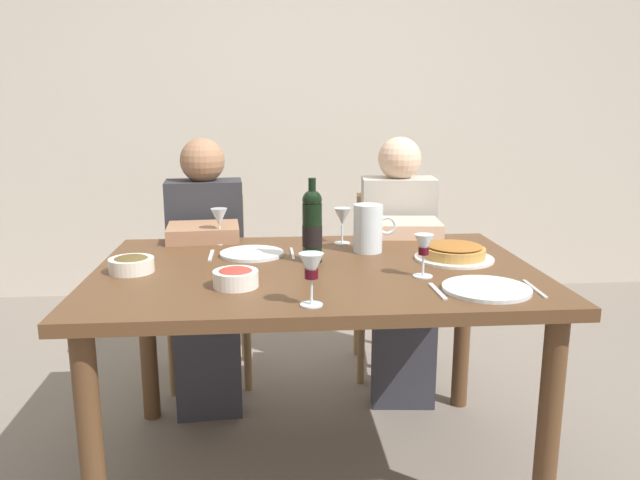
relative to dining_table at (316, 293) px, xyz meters
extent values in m
plane|color=slate|center=(0.00, 0.00, -0.67)|extent=(8.00, 8.00, 0.00)
cube|color=beige|center=(0.00, 2.23, 0.73)|extent=(8.00, 0.10, 2.80)
cube|color=brown|center=(0.00, 0.00, 0.07)|extent=(1.50, 1.00, 0.04)
cylinder|color=brown|center=(-0.67, -0.42, -0.31)|extent=(0.07, 0.07, 0.72)
cylinder|color=brown|center=(0.67, -0.42, -0.31)|extent=(0.07, 0.07, 0.72)
cylinder|color=brown|center=(-0.67, 0.42, -0.31)|extent=(0.07, 0.07, 0.72)
cylinder|color=brown|center=(0.67, 0.42, -0.31)|extent=(0.07, 0.07, 0.72)
cylinder|color=black|center=(-0.01, 0.08, 0.20)|extent=(0.07, 0.07, 0.21)
sphere|color=black|center=(-0.01, 0.08, 0.31)|extent=(0.07, 0.07, 0.07)
cylinder|color=black|center=(-0.01, 0.08, 0.36)|extent=(0.03, 0.03, 0.07)
cylinder|color=black|center=(-0.01, 0.08, 0.19)|extent=(0.07, 0.07, 0.07)
cylinder|color=silver|center=(0.21, 0.21, 0.18)|extent=(0.11, 0.11, 0.18)
cylinder|color=silver|center=(0.21, 0.21, 0.15)|extent=(0.10, 0.10, 0.11)
torus|color=silver|center=(0.29, 0.21, 0.19)|extent=(0.07, 0.01, 0.07)
cylinder|color=white|center=(0.50, 0.06, 0.10)|extent=(0.28, 0.28, 0.01)
cylinder|color=#C18E47|center=(0.50, 0.06, 0.12)|extent=(0.22, 0.22, 0.03)
ellipsoid|color=#9E6028|center=(0.50, 0.06, 0.14)|extent=(0.20, 0.20, 0.02)
cylinder|color=white|center=(-0.26, -0.21, 0.12)|extent=(0.14, 0.14, 0.05)
ellipsoid|color=#B2382D|center=(-0.26, -0.21, 0.14)|extent=(0.11, 0.11, 0.04)
cylinder|color=silver|center=(-0.62, -0.01, 0.12)|extent=(0.15, 0.15, 0.05)
ellipsoid|color=brown|center=(-0.62, -0.01, 0.13)|extent=(0.12, 0.12, 0.03)
cylinder|color=silver|center=(0.34, -0.15, 0.09)|extent=(0.06, 0.06, 0.00)
cylinder|color=silver|center=(0.34, -0.15, 0.13)|extent=(0.01, 0.01, 0.07)
cone|color=silver|center=(0.34, -0.15, 0.20)|extent=(0.06, 0.06, 0.07)
cylinder|color=#470A14|center=(0.34, -0.15, 0.18)|extent=(0.03, 0.03, 0.02)
cylinder|color=silver|center=(-0.35, 0.39, 0.09)|extent=(0.06, 0.06, 0.00)
cylinder|color=silver|center=(-0.35, 0.39, 0.13)|extent=(0.01, 0.01, 0.07)
cone|color=silver|center=(-0.35, 0.39, 0.20)|extent=(0.07, 0.07, 0.07)
cylinder|color=silver|center=(0.13, 0.36, 0.09)|extent=(0.06, 0.06, 0.00)
cylinder|color=silver|center=(0.13, 0.36, 0.13)|extent=(0.01, 0.01, 0.07)
cone|color=silver|center=(0.13, 0.36, 0.20)|extent=(0.07, 0.07, 0.07)
cylinder|color=silver|center=(-0.04, -0.40, 0.09)|extent=(0.06, 0.06, 0.00)
cylinder|color=silver|center=(-0.04, -0.40, 0.13)|extent=(0.01, 0.01, 0.07)
cone|color=silver|center=(-0.04, -0.40, 0.20)|extent=(0.07, 0.07, 0.07)
cylinder|color=#470A14|center=(-0.04, -0.40, 0.18)|extent=(0.04, 0.04, 0.03)
cylinder|color=silver|center=(-0.22, 0.19, 0.10)|extent=(0.24, 0.24, 0.01)
cylinder|color=silver|center=(0.49, -0.31, 0.10)|extent=(0.27, 0.27, 0.01)
cube|color=silver|center=(-0.37, 0.19, 0.09)|extent=(0.02, 0.16, 0.00)
cube|color=silver|center=(-0.07, 0.19, 0.09)|extent=(0.01, 0.18, 0.00)
cube|color=silver|center=(0.64, -0.31, 0.09)|extent=(0.02, 0.18, 0.00)
cube|color=silver|center=(0.34, -0.31, 0.09)|extent=(0.02, 0.16, 0.00)
cube|color=#9E7A51|center=(-0.45, 0.80, -0.21)|extent=(0.43, 0.43, 0.02)
cube|color=#9E7A51|center=(-0.46, 0.98, 0.00)|extent=(0.36, 0.06, 0.40)
cylinder|color=#9E7A51|center=(-0.61, 0.61, -0.44)|extent=(0.04, 0.04, 0.45)
cylinder|color=#9E7A51|center=(-0.27, 0.64, -0.44)|extent=(0.04, 0.04, 0.45)
cylinder|color=#9E7A51|center=(-0.63, 0.95, -0.44)|extent=(0.04, 0.04, 0.45)
cylinder|color=#9E7A51|center=(-0.29, 0.98, -0.44)|extent=(0.04, 0.04, 0.45)
cube|color=#2D2D33|center=(-0.45, 0.76, 0.05)|extent=(0.35, 0.23, 0.50)
sphere|color=#9E7051|center=(-0.45, 0.76, 0.39)|extent=(0.20, 0.20, 0.20)
cube|color=#33333D|center=(-0.44, 0.57, -0.20)|extent=(0.33, 0.40, 0.14)
cube|color=#33333D|center=(-0.42, 0.42, -0.47)|extent=(0.28, 0.14, 0.40)
cube|color=#9E7051|center=(-0.43, 0.48, 0.12)|extent=(0.31, 0.26, 0.06)
cube|color=#9E7A51|center=(0.45, 0.82, -0.21)|extent=(0.43, 0.43, 0.02)
cube|color=#9E7A51|center=(0.47, 1.01, 0.00)|extent=(0.36, 0.06, 0.40)
cylinder|color=#9E7A51|center=(0.27, 0.67, -0.44)|extent=(0.04, 0.04, 0.45)
cylinder|color=#9E7A51|center=(0.60, 0.64, -0.44)|extent=(0.04, 0.04, 0.45)
cylinder|color=#9E7A51|center=(0.30, 1.01, -0.44)|extent=(0.04, 0.04, 0.45)
cylinder|color=#9E7A51|center=(0.63, 0.98, -0.44)|extent=(0.04, 0.04, 0.45)
cube|color=#B7B2A8|center=(0.45, 0.78, 0.05)|extent=(0.36, 0.23, 0.50)
sphere|color=beige|center=(0.45, 0.78, 0.39)|extent=(0.20, 0.20, 0.20)
cube|color=#33333D|center=(0.43, 0.59, -0.20)|extent=(0.34, 0.41, 0.14)
cube|color=#33333D|center=(0.42, 0.44, -0.47)|extent=(0.28, 0.14, 0.40)
cube|color=beige|center=(0.42, 0.50, 0.12)|extent=(0.31, 0.27, 0.06)
camera|label=1|loc=(-0.15, -2.03, 0.65)|focal=34.52mm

